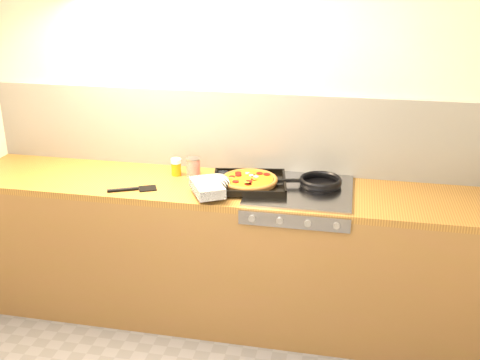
% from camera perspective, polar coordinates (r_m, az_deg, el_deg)
% --- Properties ---
extents(room_shell, '(3.20, 3.20, 3.20)m').
position_cam_1_polar(room_shell, '(3.52, -0.61, 4.95)').
color(room_shell, white).
rests_on(room_shell, ground).
extents(counter_run, '(3.20, 0.62, 0.90)m').
position_cam_1_polar(counter_run, '(3.52, -1.54, -7.36)').
color(counter_run, brown).
rests_on(counter_run, ground).
extents(stovetop, '(0.60, 0.56, 0.02)m').
position_cam_1_polar(stovetop, '(3.27, 6.10, -1.05)').
color(stovetop, '#97979C').
rests_on(stovetop, counter_run).
extents(pizza_on_tray, '(0.57, 0.56, 0.07)m').
position_cam_1_polar(pizza_on_tray, '(3.26, -0.23, -0.22)').
color(pizza_on_tray, black).
rests_on(pizza_on_tray, stovetop).
extents(frying_pan, '(0.43, 0.29, 0.04)m').
position_cam_1_polar(frying_pan, '(3.31, 8.08, -0.21)').
color(frying_pan, black).
rests_on(frying_pan, stovetop).
extents(tomato_can, '(0.09, 0.09, 0.12)m').
position_cam_1_polar(tomato_can, '(3.46, -4.77, 1.27)').
color(tomato_can, '#A5120D').
rests_on(tomato_can, counter_run).
extents(juice_glass, '(0.06, 0.06, 0.11)m').
position_cam_1_polar(juice_glass, '(3.50, -6.50, 1.35)').
color(juice_glass, orange).
rests_on(juice_glass, counter_run).
extents(wooden_spoon, '(0.29, 0.10, 0.02)m').
position_cam_1_polar(wooden_spoon, '(3.45, 1.35, 0.37)').
color(wooden_spoon, '#9A6441').
rests_on(wooden_spoon, counter_run).
extents(black_spatula, '(0.28, 0.17, 0.02)m').
position_cam_1_polar(black_spatula, '(3.32, -10.78, -0.91)').
color(black_spatula, black).
rests_on(black_spatula, counter_run).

